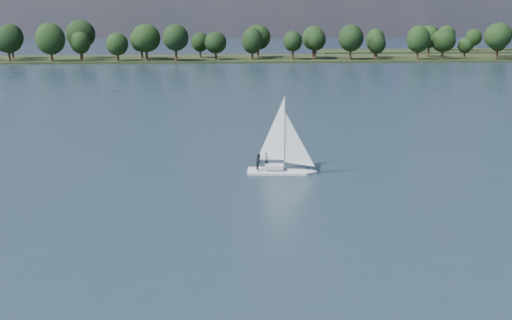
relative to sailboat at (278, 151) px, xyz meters
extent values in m
plane|color=#233342|center=(-9.22, 62.75, -2.60)|extent=(700.00, 700.00, 0.00)
cube|color=black|center=(-9.22, 174.75, -2.60)|extent=(660.00, 40.00, 1.50)
cube|color=silver|center=(0.09, 0.00, -2.60)|extent=(7.22, 2.58, 0.83)
cube|color=silver|center=(0.09, 0.00, -1.77)|extent=(2.18, 1.42, 0.52)
cylinder|color=silver|center=(0.09, 0.00, 2.14)|extent=(0.12, 0.12, 8.33)
imported|color=black|center=(-1.22, 0.45, -1.15)|extent=(0.53, 0.72, 1.80)
imported|color=black|center=(-2.12, -0.22, -1.15)|extent=(0.93, 1.05, 1.80)
camera|label=1|loc=(-5.74, -61.44, 14.52)|focal=40.00mm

